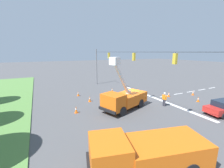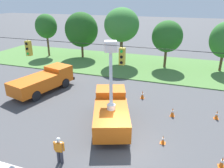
# 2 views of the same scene
# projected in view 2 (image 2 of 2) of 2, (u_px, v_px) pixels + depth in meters

# --- Properties ---
(ground_plane) EXTENTS (200.00, 200.00, 0.00)m
(ground_plane) POSITION_uv_depth(u_px,v_px,m) (124.00, 146.00, 14.37)
(ground_plane) COLOR #4C4C4F
(grass_verge) EXTENTS (56.00, 12.00, 0.10)m
(grass_verge) POSITION_uv_depth(u_px,v_px,m) (160.00, 67.00, 30.14)
(grass_verge) COLOR #517F3D
(grass_verge) RESTS_ON ground
(signal_gantry) EXTENTS (26.20, 0.33, 7.20)m
(signal_gantry) POSITION_uv_depth(u_px,v_px,m) (126.00, 83.00, 12.70)
(signal_gantry) COLOR slate
(signal_gantry) RESTS_ON ground
(tree_far_west) EXTENTS (3.32, 3.43, 6.69)m
(tree_far_west) POSITION_uv_depth(u_px,v_px,m) (46.00, 26.00, 34.13)
(tree_far_west) COLOR brown
(tree_far_west) RESTS_ON ground
(tree_west) EXTENTS (5.15, 4.66, 7.03)m
(tree_west) POSITION_uv_depth(u_px,v_px,m) (81.00, 30.00, 33.51)
(tree_west) COLOR brown
(tree_west) RESTS_ON ground
(tree_centre) EXTENTS (4.79, 5.21, 7.82)m
(tree_centre) POSITION_uv_depth(u_px,v_px,m) (122.00, 25.00, 30.04)
(tree_centre) COLOR brown
(tree_centre) RESTS_ON ground
(tree_east) EXTENTS (3.99, 3.89, 6.33)m
(tree_east) POSITION_uv_depth(u_px,v_px,m) (167.00, 37.00, 28.53)
(tree_east) COLOR brown
(tree_east) RESTS_ON ground
(utility_truck_bucket_lift) EXTENTS (4.39, 6.55, 6.09)m
(utility_truck_bucket_lift) POSITION_uv_depth(u_px,v_px,m) (111.00, 109.00, 16.36)
(utility_truck_bucket_lift) COLOR orange
(utility_truck_bucket_lift) RESTS_ON ground
(utility_truck_support_near) EXTENTS (4.02, 7.15, 2.18)m
(utility_truck_support_near) POSITION_uv_depth(u_px,v_px,m) (44.00, 80.00, 22.30)
(utility_truck_support_near) COLOR orange
(utility_truck_support_near) RESTS_ON ground
(road_worker) EXTENTS (0.64, 0.31, 1.77)m
(road_worker) POSITION_uv_depth(u_px,v_px,m) (59.00, 149.00, 12.52)
(road_worker) COLOR #383842
(road_worker) RESTS_ON ground
(traffic_cone_foreground_left) EXTENTS (0.36, 0.36, 0.62)m
(traffic_cone_foreground_left) POSITION_uv_depth(u_px,v_px,m) (163.00, 140.00, 14.50)
(traffic_cone_foreground_left) COLOR orange
(traffic_cone_foreground_left) RESTS_ON ground
(traffic_cone_mid_right) EXTENTS (0.36, 0.36, 0.79)m
(traffic_cone_mid_right) POSITION_uv_depth(u_px,v_px,m) (173.00, 112.00, 17.78)
(traffic_cone_mid_right) COLOR orange
(traffic_cone_mid_right) RESTS_ON ground
(traffic_cone_near_bucket) EXTENTS (0.36, 0.36, 0.78)m
(traffic_cone_near_bucket) POSITION_uv_depth(u_px,v_px,m) (142.00, 94.00, 20.94)
(traffic_cone_near_bucket) COLOR orange
(traffic_cone_near_bucket) RESTS_ON ground
(traffic_cone_lane_edge_a) EXTENTS (0.36, 0.36, 0.70)m
(traffic_cone_lane_edge_a) POSITION_uv_depth(u_px,v_px,m) (222.00, 162.00, 12.46)
(traffic_cone_lane_edge_a) COLOR orange
(traffic_cone_lane_edge_a) RESTS_ON ground
(traffic_cone_lane_edge_b) EXTENTS (0.36, 0.36, 0.74)m
(traffic_cone_lane_edge_b) POSITION_uv_depth(u_px,v_px,m) (217.00, 115.00, 17.41)
(traffic_cone_lane_edge_b) COLOR orange
(traffic_cone_lane_edge_b) RESTS_ON ground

